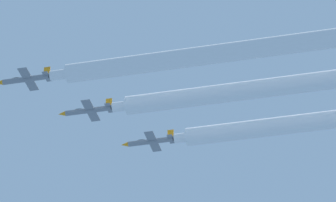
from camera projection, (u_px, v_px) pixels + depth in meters
jet_lead at (25, 79)px, 257.40m from camera, size 8.16×11.89×2.86m
jet_second_echelon at (87, 111)px, 263.60m from camera, size 8.16×11.89×2.86m
jet_third_echelon at (149, 142)px, 271.18m from camera, size 8.16×11.89×2.86m
smoke_trail_lead at (275, 46)px, 247.74m from camera, size 3.80×90.80×3.80m
smoke_trail_second_echelon at (300, 84)px, 255.22m from camera, size 3.80×77.30×3.80m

